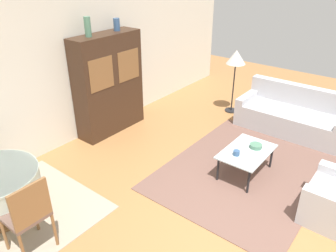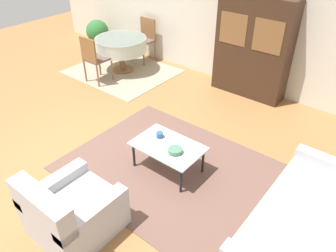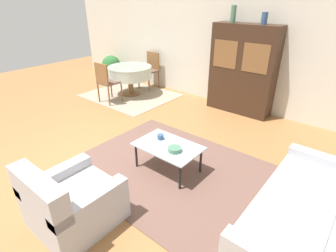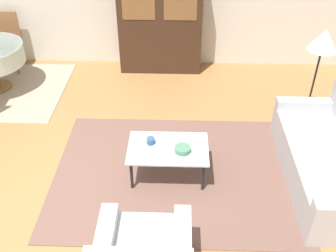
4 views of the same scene
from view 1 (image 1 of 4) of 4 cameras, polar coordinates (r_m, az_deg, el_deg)
The scene contains 13 objects.
ground_plane at distance 4.54m, azimuth 12.99°, elevation -16.79°, with size 14.00×14.00×0.00m, color #9E6B3D.
wall_back at distance 5.99m, azimuth -18.49°, elevation 8.79°, with size 10.00×0.06×2.70m.
area_rug at distance 5.56m, azimuth 13.32°, elevation -7.52°, with size 3.02×2.29×0.01m.
dining_rug at distance 4.97m, azimuth -26.07°, elevation -14.75°, with size 2.22×1.88×0.01m.
couch at distance 6.97m, azimuth 20.82°, elevation 1.63°, with size 0.92×2.04×0.86m.
coffee_table at distance 5.28m, azimuth 13.54°, elevation -4.62°, with size 0.96×0.63×0.42m.
display_cabinet at distance 6.40m, azimuth -10.26°, elevation 7.18°, with size 1.41×0.44×1.91m.
dining_chair_near at distance 4.07m, azimuth -23.20°, elevation -13.78°, with size 0.44×0.44×0.99m.
floor_lamp at distance 7.20m, azimuth 11.75°, elevation 11.27°, with size 0.41×0.41×1.39m.
cup at distance 5.09m, azimuth 11.83°, elevation -4.61°, with size 0.10×0.10×0.08m.
bowl at distance 5.36m, azimuth 15.04°, elevation -3.38°, with size 0.19×0.19×0.06m.
vase_tall at distance 5.89m, azimuth -13.82°, elevation 16.43°, with size 0.11×0.11×0.33m.
vase_short at distance 6.33m, azimuth -8.93°, elevation 17.06°, with size 0.12×0.12×0.22m.
Camera 1 is at (-3.09, -1.19, 3.11)m, focal length 35.00 mm.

